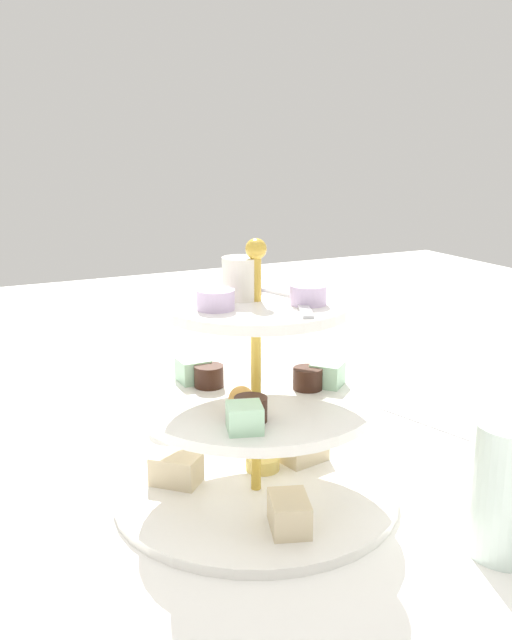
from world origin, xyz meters
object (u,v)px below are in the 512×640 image
object	(u,v)px
water_glass_tall_right	(510,489)
butter_knife_right	(436,425)
tiered_serving_stand	(256,421)
teacup_with_saucer	(273,390)
water_glass_short_left	(175,392)

from	to	relation	value
water_glass_tall_right	butter_knife_right	bearing A→B (deg)	-27.87
tiered_serving_stand	water_glass_tall_right	size ratio (longest dim) A/B	2.36
tiered_serving_stand	teacup_with_saucer	distance (m)	0.26
butter_knife_right	tiered_serving_stand	bearing A→B (deg)	88.22
tiered_serving_stand	water_glass_short_left	size ratio (longest dim) A/B	4.25
water_glass_short_left	teacup_with_saucer	bearing A→B (deg)	-101.21
tiered_serving_stand	teacup_with_saucer	world-z (taller)	tiered_serving_stand
water_glass_tall_right	teacup_with_saucer	bearing A→B (deg)	2.82
water_glass_short_left	butter_knife_right	distance (m)	0.33
water_glass_tall_right	butter_knife_right	distance (m)	0.29
water_glass_tall_right	teacup_with_saucer	xyz separation A→B (m)	(0.40, 0.02, -0.04)
butter_knife_right	water_glass_tall_right	bearing A→B (deg)	138.04
teacup_with_saucer	tiered_serving_stand	bearing A→B (deg)	148.17
teacup_with_saucer	butter_knife_right	bearing A→B (deg)	-135.23
tiered_serving_stand	butter_knife_right	xyz separation A→B (m)	(0.06, -0.28, -0.08)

